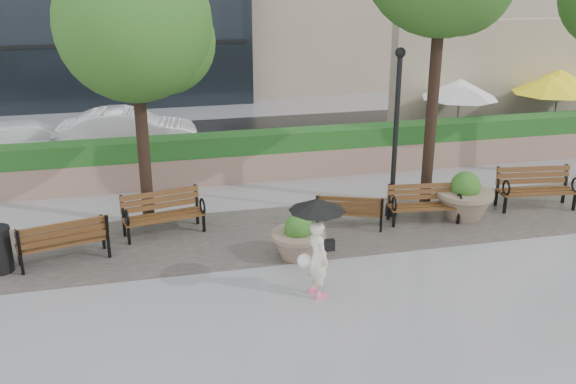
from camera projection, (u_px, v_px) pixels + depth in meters
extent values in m
plane|color=gray|center=(366.00, 290.00, 12.19)|extent=(100.00, 100.00, 0.00)
cube|color=#383330|center=(322.00, 229.00, 14.93)|extent=(28.00, 3.20, 0.01)
cube|color=#916B5D|center=(283.00, 163.00, 18.45)|extent=(24.00, 0.80, 0.80)
cube|color=#1B521B|center=(283.00, 140.00, 18.22)|extent=(24.00, 0.75, 0.55)
cube|color=tan|center=(525.00, 77.00, 22.73)|extent=(10.00, 0.60, 4.00)
cube|color=#1B521B|center=(543.00, 136.00, 21.14)|extent=(8.00, 0.50, 0.90)
cube|color=black|center=(257.00, 140.00, 22.24)|extent=(40.00, 7.00, 0.00)
cube|color=brown|center=(63.00, 241.00, 13.21)|extent=(1.89, 0.97, 0.05)
cube|color=brown|center=(63.00, 232.00, 12.87)|extent=(1.78, 0.56, 0.42)
cube|color=black|center=(64.00, 251.00, 13.26)|extent=(1.91, 1.06, 0.46)
torus|color=black|center=(102.00, 223.00, 13.67)|extent=(0.14, 0.37, 0.37)
torus|color=black|center=(16.00, 238.00, 12.93)|extent=(0.14, 0.37, 0.37)
cube|color=brown|center=(164.00, 217.00, 14.48)|extent=(1.88, 0.89, 0.05)
cube|color=brown|center=(160.00, 200.00, 14.62)|extent=(1.80, 0.47, 0.43)
cube|color=black|center=(164.00, 225.00, 14.58)|extent=(1.90, 0.98, 0.46)
torus|color=black|center=(127.00, 218.00, 13.93)|extent=(0.12, 0.38, 0.37)
torus|color=black|center=(202.00, 206.00, 14.60)|extent=(0.12, 0.38, 0.37)
cube|color=brown|center=(350.00, 211.00, 14.95)|extent=(1.62, 1.00, 0.04)
cube|color=brown|center=(349.00, 204.00, 14.63)|extent=(1.49, 0.66, 0.37)
cube|color=black|center=(349.00, 219.00, 14.99)|extent=(1.65, 1.08, 0.40)
torus|color=black|center=(382.00, 204.00, 14.95)|extent=(0.16, 0.31, 0.32)
torus|color=black|center=(319.00, 201.00, 15.13)|extent=(0.16, 0.31, 0.32)
cube|color=brown|center=(424.00, 207.00, 15.17)|extent=(1.71, 0.69, 0.05)
cube|color=brown|center=(422.00, 191.00, 15.32)|extent=(1.67, 0.30, 0.39)
cube|color=black|center=(423.00, 214.00, 15.27)|extent=(1.72, 0.78, 0.43)
torus|color=black|center=(394.00, 204.00, 14.87)|extent=(0.08, 0.35, 0.34)
torus|color=black|center=(459.00, 201.00, 15.05)|extent=(0.08, 0.35, 0.34)
cube|color=brown|center=(537.00, 191.00, 16.01)|extent=(1.96, 0.81, 0.05)
cube|color=brown|center=(533.00, 175.00, 16.17)|extent=(1.91, 0.37, 0.45)
cube|color=black|center=(535.00, 199.00, 16.11)|extent=(1.98, 0.91, 0.49)
torus|color=black|center=(506.00, 188.00, 15.67)|extent=(0.10, 0.40, 0.39)
torus|color=black|center=(576.00, 185.00, 15.86)|extent=(0.10, 0.40, 0.39)
cylinder|color=#7F6B56|center=(298.00, 235.00, 13.37)|extent=(1.14, 1.14, 0.09)
sphere|color=#234E16|center=(298.00, 228.00, 13.31)|extent=(0.59, 0.59, 0.59)
cylinder|color=#7F6B56|center=(465.00, 193.00, 15.43)|extent=(1.38, 1.38, 0.11)
sphere|color=#234E16|center=(466.00, 186.00, 15.36)|extent=(0.71, 0.71, 0.71)
cylinder|color=black|center=(395.00, 139.00, 15.05)|extent=(0.12, 0.12, 3.90)
cylinder|color=black|center=(391.00, 210.00, 15.67)|extent=(0.28, 0.28, 0.30)
sphere|color=black|center=(400.00, 53.00, 14.37)|extent=(0.24, 0.24, 0.24)
cylinder|color=black|center=(142.00, 135.00, 14.56)|extent=(0.28, 0.28, 4.32)
sphere|color=#234E16|center=(133.00, 24.00, 13.72)|extent=(3.39, 3.39, 3.39)
sphere|color=#234E16|center=(163.00, 42.00, 14.27)|extent=(2.37, 2.37, 2.37)
cylinder|color=black|center=(433.00, 96.00, 15.48)|extent=(0.28, 0.28, 5.63)
cylinder|color=black|center=(455.00, 147.00, 21.28)|extent=(0.40, 0.40, 0.10)
cylinder|color=#99999E|center=(458.00, 116.00, 20.92)|extent=(0.06, 0.06, 2.20)
cone|color=white|center=(460.00, 89.00, 20.61)|extent=(2.50, 2.50, 0.60)
cylinder|color=black|center=(543.00, 141.00, 22.03)|extent=(0.40, 0.40, 0.10)
cylinder|color=#99999E|center=(547.00, 111.00, 21.68)|extent=(0.06, 0.06, 2.20)
cone|color=yellow|center=(551.00, 84.00, 21.37)|extent=(2.50, 2.50, 0.60)
cylinder|color=black|center=(552.00, 133.00, 23.05)|extent=(0.40, 0.40, 0.10)
cylinder|color=#99999E|center=(556.00, 104.00, 22.70)|extent=(0.06, 0.06, 2.20)
cone|color=yellow|center=(560.00, 79.00, 22.39)|extent=(2.50, 2.50, 0.60)
imported|color=white|center=(33.00, 142.00, 19.68)|extent=(4.78, 2.82, 1.30)
imported|color=white|center=(129.00, 131.00, 20.61)|extent=(4.45, 1.81, 1.44)
imported|color=#EFE5C9|center=(318.00, 256.00, 11.74)|extent=(0.54, 0.66, 1.59)
cube|color=#F2598C|center=(314.00, 290.00, 12.09)|extent=(0.16, 0.24, 0.08)
cube|color=#F2598C|center=(321.00, 296.00, 11.88)|extent=(0.16, 0.24, 0.08)
cube|color=black|center=(327.00, 245.00, 11.83)|extent=(0.18, 0.31, 0.22)
sphere|color=white|center=(305.00, 261.00, 11.90)|extent=(0.28, 0.28, 0.28)
cylinder|color=black|center=(317.00, 225.00, 11.57)|extent=(0.02, 0.02, 0.85)
cone|color=black|center=(317.00, 205.00, 11.44)|extent=(1.04, 1.04, 0.22)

